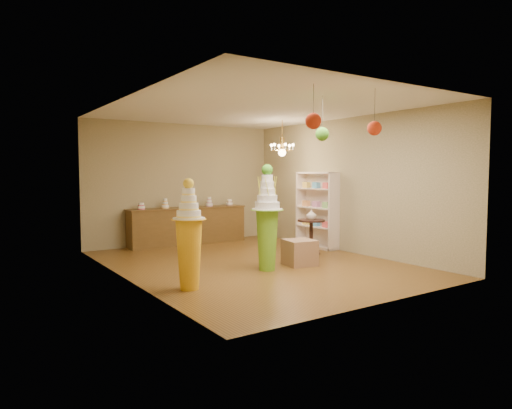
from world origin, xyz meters
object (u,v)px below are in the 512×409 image
round_table (311,232)px  pedestal_orange (189,245)px  pedestal_green (267,226)px  sideboard (188,225)px

round_table → pedestal_orange: bearing=-160.4°
pedestal_green → pedestal_orange: size_ratio=1.14×
sideboard → round_table: 3.24m
pedestal_orange → sideboard: bearing=64.9°
pedestal_green → round_table: bearing=24.6°
pedestal_green → round_table: 1.94m
sideboard → round_table: sideboard is taller
sideboard → pedestal_green: bearing=-92.1°
pedestal_green → sideboard: bearing=87.9°
pedestal_orange → round_table: pedestal_orange is taller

